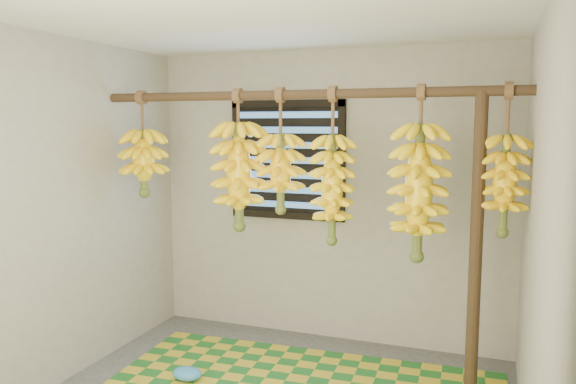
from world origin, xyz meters
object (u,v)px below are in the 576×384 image
at_px(banana_bunch_a, 144,162).
at_px(banana_bunch_d, 332,189).
at_px(banana_bunch_f, 505,185).
at_px(plastic_bag, 187,374).
at_px(support_post, 476,253).
at_px(banana_bunch_b, 239,176).
at_px(banana_bunch_e, 419,192).
at_px(banana_bunch_c, 281,173).

height_order(banana_bunch_a, banana_bunch_d, same).
bearing_deg(banana_bunch_f, plastic_bag, -170.10).
distance_m(support_post, plastic_bag, 2.14).
relative_size(banana_bunch_b, banana_bunch_e, 0.89).
xyz_separation_m(banana_bunch_a, banana_bunch_c, (1.12, 0.00, -0.05)).
height_order(banana_bunch_b, banana_bunch_c, same).
distance_m(plastic_bag, banana_bunch_a, 1.60).
relative_size(banana_bunch_b, banana_bunch_f, 1.08).
distance_m(banana_bunch_c, banana_bunch_d, 0.39).
relative_size(banana_bunch_d, banana_bunch_f, 1.14).
xyz_separation_m(plastic_bag, banana_bunch_b, (0.25, 0.35, 1.38)).
xyz_separation_m(banana_bunch_d, banana_bunch_f, (1.09, 0.00, 0.07)).
height_order(plastic_bag, banana_bunch_c, banana_bunch_c).
relative_size(banana_bunch_c, banana_bunch_d, 0.82).
bearing_deg(banana_bunch_a, banana_bunch_b, 0.00).
relative_size(support_post, banana_bunch_f, 2.15).
bearing_deg(banana_bunch_d, banana_bunch_c, 180.00).
height_order(banana_bunch_b, banana_bunch_f, same).
bearing_deg(banana_bunch_f, banana_bunch_b, 180.00).
height_order(banana_bunch_a, banana_bunch_f, same).
xyz_separation_m(banana_bunch_a, banana_bunch_f, (2.58, 0.00, -0.07)).
height_order(banana_bunch_d, banana_bunch_f, same).
relative_size(plastic_bag, banana_bunch_c, 0.25).
xyz_separation_m(support_post, plastic_bag, (-1.88, -0.35, -0.95)).
xyz_separation_m(banana_bunch_a, banana_bunch_d, (1.50, 0.00, -0.15)).
xyz_separation_m(banana_bunch_c, banana_bunch_e, (0.95, 0.00, -0.10)).
bearing_deg(banana_bunch_f, banana_bunch_d, 180.00).
distance_m(banana_bunch_b, banana_bunch_e, 1.27).
xyz_separation_m(plastic_bag, banana_bunch_e, (1.52, 0.35, 1.31)).
xyz_separation_m(support_post, banana_bunch_c, (-1.31, 0.00, 0.46)).
relative_size(support_post, banana_bunch_b, 2.00).
bearing_deg(banana_bunch_a, plastic_bag, -32.73).
xyz_separation_m(plastic_bag, banana_bunch_f, (2.03, 0.35, 1.38)).
xyz_separation_m(banana_bunch_b, banana_bunch_f, (1.78, 0.00, 0.00)).
bearing_deg(banana_bunch_d, banana_bunch_b, 180.00).
relative_size(banana_bunch_b, banana_bunch_d, 0.94).
bearing_deg(banana_bunch_e, banana_bunch_a, 180.00).
bearing_deg(support_post, banana_bunch_a, 180.00).
bearing_deg(banana_bunch_d, banana_bunch_e, 0.00).
bearing_deg(plastic_bag, banana_bunch_c, 31.81).
bearing_deg(banana_bunch_a, banana_bunch_e, 0.00).
distance_m(support_post, banana_bunch_e, 0.52).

